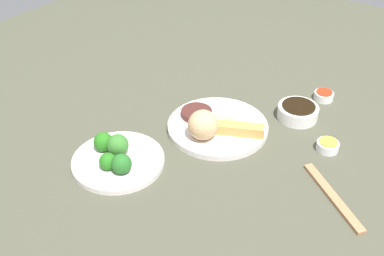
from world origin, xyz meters
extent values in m
cube|color=#474838|center=(0.00, 0.00, 0.01)|extent=(2.20, 2.20, 0.02)
cylinder|color=white|center=(-0.05, 0.02, 0.03)|extent=(0.26, 0.26, 0.02)
sphere|color=tan|center=(-0.05, -0.05, 0.07)|extent=(0.08, 0.08, 0.08)
cube|color=#D09449|center=(0.02, 0.02, 0.05)|extent=(0.12, 0.08, 0.03)
cube|color=beige|center=(-0.05, 0.08, 0.04)|extent=(0.08, 0.08, 0.01)
cylinder|color=#49241F|center=(-0.11, 0.01, 0.04)|extent=(0.08, 0.08, 0.02)
cylinder|color=white|center=(-0.16, -0.24, 0.03)|extent=(0.22, 0.22, 0.01)
sphere|color=#256624|center=(-0.12, -0.26, 0.06)|extent=(0.05, 0.05, 0.05)
sphere|color=#35752B|center=(-0.17, -0.22, 0.06)|extent=(0.05, 0.05, 0.05)
sphere|color=#246D1B|center=(-0.15, -0.27, 0.05)|extent=(0.04, 0.04, 0.04)
sphere|color=#256F1A|center=(-0.21, -0.23, 0.06)|extent=(0.05, 0.05, 0.05)
cylinder|color=white|center=(0.10, 0.19, 0.04)|extent=(0.11, 0.11, 0.04)
cylinder|color=black|center=(0.10, 0.19, 0.06)|extent=(0.09, 0.09, 0.00)
cylinder|color=white|center=(0.12, 0.32, 0.03)|extent=(0.05, 0.05, 0.02)
cylinder|color=red|center=(0.12, 0.32, 0.04)|extent=(0.04, 0.04, 0.00)
cylinder|color=white|center=(0.22, 0.11, 0.03)|extent=(0.05, 0.05, 0.02)
cylinder|color=yellow|center=(0.22, 0.11, 0.04)|extent=(0.04, 0.04, 0.00)
cube|color=#AD784F|center=(0.30, -0.04, 0.02)|extent=(0.19, 0.14, 0.01)
camera|label=1|loc=(0.49, -0.81, 0.74)|focal=43.75mm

